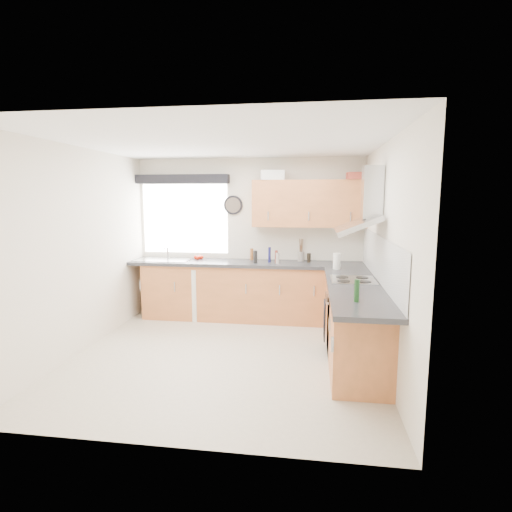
# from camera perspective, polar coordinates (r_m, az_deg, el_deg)

# --- Properties ---
(ground_plane) EXTENTS (3.60, 3.60, 0.00)m
(ground_plane) POSITION_cam_1_polar(r_m,az_deg,el_deg) (4.97, -4.35, -14.03)
(ground_plane) COLOR beige
(ceiling) EXTENTS (3.60, 3.60, 0.02)m
(ceiling) POSITION_cam_1_polar(r_m,az_deg,el_deg) (4.64, -4.71, 15.86)
(ceiling) COLOR white
(ceiling) RESTS_ON wall_back
(wall_back) EXTENTS (3.60, 0.02, 2.50)m
(wall_back) POSITION_cam_1_polar(r_m,az_deg,el_deg) (6.40, -1.03, 2.61)
(wall_back) COLOR silver
(wall_back) RESTS_ON ground_plane
(wall_front) EXTENTS (3.60, 0.02, 2.50)m
(wall_front) POSITION_cam_1_polar(r_m,az_deg,el_deg) (2.94, -12.17, -4.49)
(wall_front) COLOR silver
(wall_front) RESTS_ON ground_plane
(wall_left) EXTENTS (0.02, 3.60, 2.50)m
(wall_left) POSITION_cam_1_polar(r_m,az_deg,el_deg) (5.33, -23.78, 0.72)
(wall_left) COLOR silver
(wall_left) RESTS_ON ground_plane
(wall_right) EXTENTS (0.02, 3.60, 2.50)m
(wall_right) POSITION_cam_1_polar(r_m,az_deg,el_deg) (4.60, 17.92, -0.08)
(wall_right) COLOR silver
(wall_right) RESTS_ON ground_plane
(window) EXTENTS (1.40, 0.02, 1.10)m
(window) POSITION_cam_1_polar(r_m,az_deg,el_deg) (6.61, -10.11, 5.27)
(window) COLOR silver
(window) RESTS_ON wall_back
(window_blind) EXTENTS (1.50, 0.18, 0.14)m
(window_blind) POSITION_cam_1_polar(r_m,az_deg,el_deg) (6.52, -10.50, 10.76)
(window_blind) COLOR black
(window_blind) RESTS_ON wall_back
(splashback) EXTENTS (0.01, 3.00, 0.54)m
(splashback) POSITION_cam_1_polar(r_m,az_deg,el_deg) (4.90, 17.17, -0.37)
(splashback) COLOR white
(splashback) RESTS_ON wall_right
(base_cab_back) EXTENTS (3.00, 0.58, 0.86)m
(base_cab_back) POSITION_cam_1_polar(r_m,az_deg,el_deg) (6.27, -2.33, -5.12)
(base_cab_back) COLOR #AD6235
(base_cab_back) RESTS_ON ground_plane
(base_cab_corner) EXTENTS (0.60, 0.60, 0.86)m
(base_cab_corner) POSITION_cam_1_polar(r_m,az_deg,el_deg) (6.18, 12.47, -5.51)
(base_cab_corner) COLOR #AD6235
(base_cab_corner) RESTS_ON ground_plane
(base_cab_right) EXTENTS (0.58, 2.10, 0.86)m
(base_cab_right) POSITION_cam_1_polar(r_m,az_deg,el_deg) (4.89, 13.78, -9.30)
(base_cab_right) COLOR #AD6235
(base_cab_right) RESTS_ON ground_plane
(worktop_back) EXTENTS (3.60, 0.62, 0.05)m
(worktop_back) POSITION_cam_1_polar(r_m,az_deg,el_deg) (6.15, -1.46, -1.06)
(worktop_back) COLOR #26272A
(worktop_back) RESTS_ON base_cab_back
(worktop_right) EXTENTS (0.62, 2.42, 0.05)m
(worktop_right) POSITION_cam_1_polar(r_m,az_deg,el_deg) (4.63, 14.04, -4.48)
(worktop_right) COLOR #26272A
(worktop_right) RESTS_ON base_cab_right
(sink) EXTENTS (0.84, 0.46, 0.10)m
(sink) POSITION_cam_1_polar(r_m,az_deg,el_deg) (6.49, -13.11, -0.19)
(sink) COLOR #ADAFB5
(sink) RESTS_ON worktop_back
(oven) EXTENTS (0.56, 0.58, 0.85)m
(oven) POSITION_cam_1_polar(r_m,az_deg,el_deg) (5.03, 13.50, -8.84)
(oven) COLOR black
(oven) RESTS_ON ground_plane
(hob_plate) EXTENTS (0.52, 0.52, 0.01)m
(hob_plate) POSITION_cam_1_polar(r_m,az_deg,el_deg) (4.91, 13.70, -3.34)
(hob_plate) COLOR #ADAFB5
(hob_plate) RESTS_ON worktop_right
(extractor_hood) EXTENTS (0.52, 0.78, 0.66)m
(extractor_hood) POSITION_cam_1_polar(r_m,az_deg,el_deg) (4.83, 15.24, 6.61)
(extractor_hood) COLOR #ADAFB5
(extractor_hood) RESTS_ON wall_right
(upper_cabinets) EXTENTS (1.70, 0.35, 0.70)m
(upper_cabinets) POSITION_cam_1_polar(r_m,az_deg,el_deg) (6.11, 7.60, 7.43)
(upper_cabinets) COLOR #AD6235
(upper_cabinets) RESTS_ON wall_back
(washing_machine) EXTENTS (0.64, 0.63, 0.81)m
(washing_machine) POSITION_cam_1_polar(r_m,az_deg,el_deg) (6.49, -9.69, -5.01)
(washing_machine) COLOR silver
(washing_machine) RESTS_ON ground_plane
(wall_clock) EXTENTS (0.30, 0.04, 0.30)m
(wall_clock) POSITION_cam_1_polar(r_m,az_deg,el_deg) (6.37, -3.31, 7.27)
(wall_clock) COLOR black
(wall_clock) RESTS_ON wall_back
(casserole) EXTENTS (0.39, 0.31, 0.14)m
(casserole) POSITION_cam_1_polar(r_m,az_deg,el_deg) (6.11, 2.30, 11.45)
(casserole) COLOR silver
(casserole) RESTS_ON upper_cabinets
(storage_box) EXTENTS (0.25, 0.22, 0.10)m
(storage_box) POSITION_cam_1_polar(r_m,az_deg,el_deg) (6.04, 13.95, 11.05)
(storage_box) COLOR #AE4030
(storage_box) RESTS_ON upper_cabinets
(utensil_pot) EXTENTS (0.13, 0.13, 0.14)m
(utensil_pot) POSITION_cam_1_polar(r_m,az_deg,el_deg) (6.26, 6.44, -0.06)
(utensil_pot) COLOR gray
(utensil_pot) RESTS_ON worktop_back
(kitchen_roll) EXTENTS (0.12, 0.12, 0.22)m
(kitchen_roll) POSITION_cam_1_polar(r_m,az_deg,el_deg) (5.62, 11.47, -0.73)
(kitchen_roll) COLOR silver
(kitchen_roll) RESTS_ON worktop_right
(tomato_cluster) EXTENTS (0.14, 0.14, 0.06)m
(tomato_cluster) POSITION_cam_1_polar(r_m,az_deg,el_deg) (6.47, -8.20, -0.19)
(tomato_cluster) COLOR #BB1804
(tomato_cluster) RESTS_ON worktop_back
(jar_0) EXTENTS (0.04, 0.04, 0.19)m
(jar_0) POSITION_cam_1_polar(r_m,az_deg,el_deg) (6.03, 2.91, -0.11)
(jar_0) COLOR maroon
(jar_0) RESTS_ON worktop_back
(jar_1) EXTENTS (0.06, 0.06, 0.19)m
(jar_1) POSITION_cam_1_polar(r_m,az_deg,el_deg) (6.01, -0.11, -0.13)
(jar_1) COLOR black
(jar_1) RESTS_ON worktop_back
(jar_2) EXTENTS (0.05, 0.05, 0.16)m
(jar_2) POSITION_cam_1_polar(r_m,az_deg,el_deg) (5.96, 3.10, -0.34)
(jar_2) COLOR gray
(jar_2) RESTS_ON worktop_back
(jar_3) EXTENTS (0.06, 0.06, 0.14)m
(jar_3) POSITION_cam_1_polar(r_m,az_deg,el_deg) (6.14, 7.55, -0.25)
(jar_3) COLOR black
(jar_3) RESTS_ON worktop_back
(jar_4) EXTENTS (0.04, 0.04, 0.24)m
(jar_4) POSITION_cam_1_polar(r_m,az_deg,el_deg) (6.05, 1.94, 0.16)
(jar_4) COLOR #151548
(jar_4) RESTS_ON worktop_back
(jar_5) EXTENTS (0.05, 0.05, 0.18)m
(jar_5) POSITION_cam_1_polar(r_m,az_deg,el_deg) (6.31, -0.62, 0.25)
(jar_5) COLOR brown
(jar_5) RESTS_ON worktop_back
(bottle_0) EXTENTS (0.05, 0.05, 0.22)m
(bottle_0) POSITION_cam_1_polar(r_m,az_deg,el_deg) (3.91, 14.19, -4.84)
(bottle_0) COLOR #163D18
(bottle_0) RESTS_ON worktop_right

